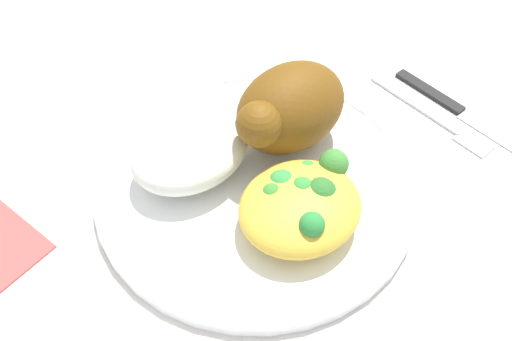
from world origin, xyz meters
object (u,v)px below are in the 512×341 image
at_px(plate, 256,183).
at_px(fork, 436,117).
at_px(knife, 461,110).
at_px(rice_pile, 190,151).
at_px(roasted_chicken, 288,109).
at_px(mac_cheese_with_broccoli, 305,201).

distance_m(plate, fork, 0.20).
bearing_deg(fork, knife, 160.02).
relative_size(rice_pile, knife, 0.55).
distance_m(rice_pile, fork, 0.25).
bearing_deg(rice_pile, roasted_chicken, 164.36).
height_order(rice_pile, fork, rice_pile).
xyz_separation_m(roasted_chicken, fork, (-0.14, 0.06, -0.05)).
bearing_deg(roasted_chicken, rice_pile, -15.64).
height_order(roasted_chicken, rice_pile, roasted_chicken).
bearing_deg(knife, roasted_chicken, -21.71).
distance_m(plate, mac_cheese_with_broccoli, 0.06).
distance_m(rice_pile, knife, 0.28).
xyz_separation_m(rice_pile, mac_cheese_with_broccoli, (-0.04, 0.10, -0.00)).
xyz_separation_m(plate, knife, (-0.22, 0.05, -0.00)).
xyz_separation_m(mac_cheese_with_broccoli, knife, (-0.21, -0.01, -0.03)).
bearing_deg(plate, knife, 167.46).
xyz_separation_m(roasted_chicken, knife, (-0.17, 0.07, -0.05)).
relative_size(roasted_chicken, fork, 0.81).
bearing_deg(roasted_chicken, fork, 157.97).
xyz_separation_m(plate, rice_pile, (0.04, -0.04, 0.03)).
height_order(roasted_chicken, fork, roasted_chicken).
height_order(rice_pile, mac_cheese_with_broccoli, rice_pile).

